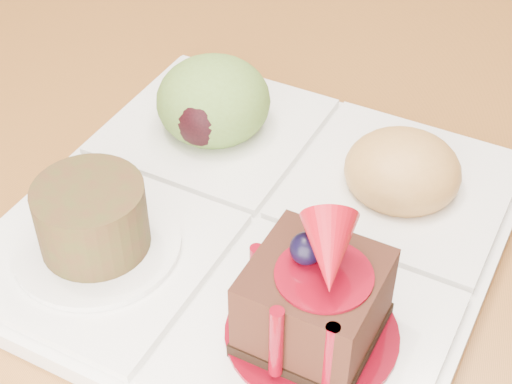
# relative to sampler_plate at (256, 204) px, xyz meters

# --- Properties ---
(ground) EXTENTS (6.00, 6.00, 0.00)m
(ground) POSITION_rel_sampler_plate_xyz_m (-0.15, 0.59, -0.77)
(ground) COLOR #522C17
(sampler_plate) EXTENTS (0.32, 0.32, 0.10)m
(sampler_plate) POSITION_rel_sampler_plate_xyz_m (0.00, 0.00, 0.00)
(sampler_plate) COLOR white
(sampler_plate) RESTS_ON dining_table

